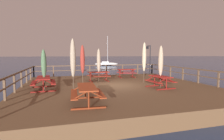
{
  "coord_description": "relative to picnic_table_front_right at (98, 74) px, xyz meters",
  "views": [
    {
      "loc": [
        -3.64,
        -11.93,
        2.87
      ],
      "look_at": [
        0.0,
        0.97,
        1.71
      ],
      "focal_mm": 28.41,
      "sensor_mm": 36.0,
      "label": 1
    }
  ],
  "objects": [
    {
      "name": "patio_umbrella_tall_back_right",
      "position": [
        -1.44,
        -1.39,
        1.26
      ],
      "size": [
        0.32,
        0.32,
        2.85
      ],
      "color": "#4C3828",
      "rests_on": "wooden_deck"
    },
    {
      "name": "picnic_table_back_right",
      "position": [
        -1.83,
        -6.44,
        0.01
      ],
      "size": [
        1.52,
        2.22,
        0.78
      ],
      "color": "#993819",
      "rests_on": "wooden_deck"
    },
    {
      "name": "picnic_table_mid_right",
      "position": [
        3.31,
        -4.02,
        -0.0
      ],
      "size": [
        1.53,
        1.76,
        0.78
      ],
      "color": "maroon",
      "rests_on": "wooden_deck"
    },
    {
      "name": "sailboat_distant",
      "position": [
        8.34,
        30.84,
        -0.75
      ],
      "size": [
        6.21,
        2.82,
        7.72
      ],
      "color": "white",
      "rests_on": "ground"
    },
    {
      "name": "patio_umbrella_tall_back_left",
      "position": [
        -2.26,
        -3.85,
        1.41
      ],
      "size": [
        0.32,
        0.32,
        3.08
      ],
      "color": "#4C3828",
      "rests_on": "wooden_deck"
    },
    {
      "name": "railing_side_left",
      "position": [
        -5.49,
        -2.28,
        0.2
      ],
      "size": [
        0.1,
        12.68,
        1.09
      ],
      "color": "brown",
      "rests_on": "wooden_deck"
    },
    {
      "name": "patio_umbrella_short_front",
      "position": [
        -3.96,
        -2.5,
        1.04
      ],
      "size": [
        0.32,
        0.32,
        2.5
      ],
      "color": "#4C3828",
      "rests_on": "wooden_deck"
    },
    {
      "name": "picnic_table_front_right",
      "position": [
        0.0,
        0.0,
        0.0
      ],
      "size": [
        1.76,
        1.48,
        0.78
      ],
      "color": "maroon",
      "rests_on": "wooden_deck"
    },
    {
      "name": "lamp_post_hooked",
      "position": [
        6.33,
        3.36,
        1.56
      ],
      "size": [
        0.63,
        0.41,
        3.2
      ],
      "color": "black",
      "rests_on": "wooden_deck"
    },
    {
      "name": "ground_plane",
      "position": [
        0.78,
        -2.28,
        -1.26
      ],
      "size": [
        600.0,
        600.0,
        0.0
      ],
      "primitive_type": "plane",
      "color": "navy"
    },
    {
      "name": "patio_umbrella_tall_mid_right",
      "position": [
        3.22,
        -1.79,
        1.43
      ],
      "size": [
        0.32,
        0.32,
        3.11
      ],
      "color": "#4C3828",
      "rests_on": "wooden_deck"
    },
    {
      "name": "patio_umbrella_tall_mid_left",
      "position": [
        3.32,
        -4.0,
        1.2
      ],
      "size": [
        0.32,
        0.32,
        2.75
      ],
      "color": "#4C3828",
      "rests_on": "wooden_deck"
    },
    {
      "name": "picnic_table_mid_centre",
      "position": [
        -4.0,
        -2.53,
        0.01
      ],
      "size": [
        1.56,
        2.19,
        0.78
      ],
      "color": "maroon",
      "rests_on": "wooden_deck"
    },
    {
      "name": "patio_umbrella_tall_front",
      "position": [
        0.02,
        -0.02,
        1.14
      ],
      "size": [
        0.32,
        0.32,
        2.66
      ],
      "color": "#4C3828",
      "rests_on": "wooden_deck"
    },
    {
      "name": "picnic_table_back_left",
      "position": [
        3.09,
        1.74,
        -0.0
      ],
      "size": [
        1.75,
        1.51,
        0.78
      ],
      "color": "maroon",
      "rests_on": "wooden_deck"
    },
    {
      "name": "railing_side_right",
      "position": [
        7.05,
        -2.28,
        0.2
      ],
      "size": [
        0.1,
        12.68,
        1.09
      ],
      "color": "brown",
      "rests_on": "wooden_deck"
    },
    {
      "name": "wooden_deck",
      "position": [
        0.78,
        -2.28,
        -0.91
      ],
      "size": [
        12.84,
        12.88,
        0.71
      ],
      "primitive_type": "cube",
      "color": "brown",
      "rests_on": "ground"
    },
    {
      "name": "railing_waterside_far",
      "position": [
        0.78,
        4.01,
        0.2
      ],
      "size": [
        12.64,
        0.1,
        1.09
      ],
      "color": "brown",
      "rests_on": "wooden_deck"
    }
  ]
}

